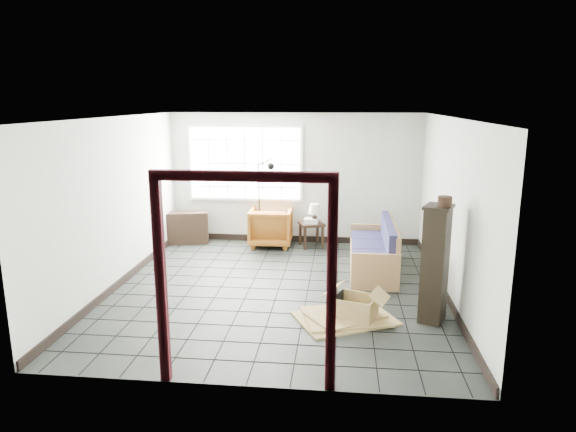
# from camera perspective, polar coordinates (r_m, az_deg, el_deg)

# --- Properties ---
(ground) EXTENTS (5.50, 5.50, 0.00)m
(ground) POSITION_cam_1_polar(r_m,az_deg,el_deg) (7.97, -1.05, -8.13)
(ground) COLOR black
(ground) RESTS_ON ground
(room_shell) EXTENTS (5.02, 5.52, 2.61)m
(room_shell) POSITION_cam_1_polar(r_m,az_deg,el_deg) (7.56, -1.07, 3.92)
(room_shell) COLOR #AFB3AC
(room_shell) RESTS_ON ground
(window_panel) EXTENTS (2.32, 0.08, 1.52)m
(window_panel) POSITION_cam_1_polar(r_m,az_deg,el_deg) (10.34, -4.78, 5.84)
(window_panel) COLOR silver
(window_panel) RESTS_ON ground
(doorway_trim) EXTENTS (1.80, 0.08, 2.20)m
(doorway_trim) POSITION_cam_1_polar(r_m,az_deg,el_deg) (4.99, -4.90, -4.35)
(doorway_trim) COLOR #3E0E14
(doorway_trim) RESTS_ON ground
(futon_sofa) EXTENTS (0.75, 1.95, 0.86)m
(futon_sofa) POSITION_cam_1_polar(r_m,az_deg,el_deg) (8.82, 9.77, -4.10)
(futon_sofa) COLOR olive
(futon_sofa) RESTS_ON ground
(armchair) EXTENTS (0.82, 0.77, 0.84)m
(armchair) POSITION_cam_1_polar(r_m,az_deg,el_deg) (10.17, -1.91, -1.01)
(armchair) COLOR brown
(armchair) RESTS_ON ground
(side_table) EXTENTS (0.57, 0.57, 0.49)m
(side_table) POSITION_cam_1_polar(r_m,az_deg,el_deg) (10.10, 2.62, -1.20)
(side_table) COLOR black
(side_table) RESTS_ON ground
(table_lamp) EXTENTS (0.30, 0.30, 0.38)m
(table_lamp) POSITION_cam_1_polar(r_m,az_deg,el_deg) (9.97, 2.98, 0.70)
(table_lamp) COLOR black
(table_lamp) RESTS_ON side_table
(projector) EXTENTS (0.29, 0.24, 0.09)m
(projector) POSITION_cam_1_polar(r_m,az_deg,el_deg) (10.01, 2.60, -0.53)
(projector) COLOR silver
(projector) RESTS_ON side_table
(floor_lamp) EXTENTS (0.47, 0.31, 1.74)m
(floor_lamp) POSITION_cam_1_polar(r_m,az_deg,el_deg) (10.04, -2.58, 1.80)
(floor_lamp) COLOR black
(floor_lamp) RESTS_ON ground
(console_shelf) EXTENTS (0.88, 0.50, 0.64)m
(console_shelf) POSITION_cam_1_polar(r_m,az_deg,el_deg) (10.56, -11.10, -1.27)
(console_shelf) COLOR black
(console_shelf) RESTS_ON ground
(tall_shelf) EXTENTS (0.46, 0.51, 1.55)m
(tall_shelf) POSITION_cam_1_polar(r_m,az_deg,el_deg) (6.91, 16.03, -5.06)
(tall_shelf) COLOR black
(tall_shelf) RESTS_ON ground
(pot) EXTENTS (0.22, 0.22, 0.13)m
(pot) POSITION_cam_1_polar(r_m,az_deg,el_deg) (6.64, 17.02, 1.54)
(pot) COLOR black
(pot) RESTS_ON tall_shelf
(open_box) EXTENTS (0.91, 0.65, 0.46)m
(open_box) POSITION_cam_1_polar(r_m,az_deg,el_deg) (6.90, 7.51, -10.16)
(open_box) COLOR #9E834C
(open_box) RESTS_ON ground
(cardboard_pile) EXTENTS (1.49, 1.33, 0.18)m
(cardboard_pile) POSITION_cam_1_polar(r_m,az_deg,el_deg) (6.97, 6.55, -10.98)
(cardboard_pile) COLOR #9E834C
(cardboard_pile) RESTS_ON ground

